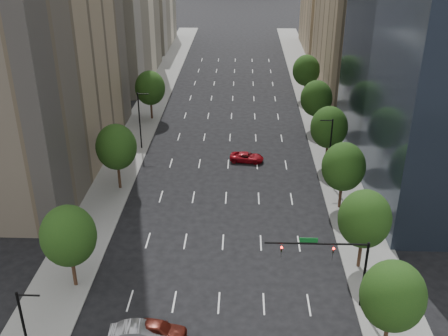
# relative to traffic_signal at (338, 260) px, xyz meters

# --- Properties ---
(sidewalk_left) EXTENTS (6.00, 200.00, 0.15)m
(sidewalk_left) POSITION_rel_traffic_signal_xyz_m (-26.03, 30.00, -5.10)
(sidewalk_left) COLOR slate
(sidewalk_left) RESTS_ON ground
(sidewalk_right) EXTENTS (6.00, 200.00, 0.15)m
(sidewalk_right) POSITION_rel_traffic_signal_xyz_m (4.97, 30.00, -5.10)
(sidewalk_right) COLOR slate
(sidewalk_right) RESTS_ON ground
(filler_left) EXTENTS (14.00, 26.00, 18.00)m
(filler_left) POSITION_rel_traffic_signal_xyz_m (-35.53, 106.00, 3.83)
(filler_left) COLOR beige
(filler_left) RESTS_ON ground
(parking_tan_right) EXTENTS (14.00, 30.00, 30.00)m
(parking_tan_right) POSITION_rel_traffic_signal_xyz_m (14.47, 70.00, 9.83)
(parking_tan_right) COLOR #8C7759
(parking_tan_right) RESTS_ON ground
(filler_right) EXTENTS (14.00, 26.00, 16.00)m
(filler_right) POSITION_rel_traffic_signal_xyz_m (14.47, 103.00, 2.83)
(filler_right) COLOR #8C7759
(filler_right) RESTS_ON ground
(tree_right_0) EXTENTS (5.20, 5.20, 8.39)m
(tree_right_0) POSITION_rel_traffic_signal_xyz_m (3.47, -5.00, 0.22)
(tree_right_0) COLOR #382316
(tree_right_0) RESTS_ON ground
(tree_right_1) EXTENTS (5.20, 5.20, 8.75)m
(tree_right_1) POSITION_rel_traffic_signal_xyz_m (3.47, 6.00, 0.58)
(tree_right_1) COLOR #382316
(tree_right_1) RESTS_ON ground
(tree_right_2) EXTENTS (5.20, 5.20, 8.61)m
(tree_right_2) POSITION_rel_traffic_signal_xyz_m (3.47, 18.00, 0.43)
(tree_right_2) COLOR #382316
(tree_right_2) RESTS_ON ground
(tree_right_3) EXTENTS (5.20, 5.20, 8.89)m
(tree_right_3) POSITION_rel_traffic_signal_xyz_m (3.47, 30.00, 0.72)
(tree_right_3) COLOR #382316
(tree_right_3) RESTS_ON ground
(tree_right_4) EXTENTS (5.20, 5.20, 8.46)m
(tree_right_4) POSITION_rel_traffic_signal_xyz_m (3.47, 44.00, 0.29)
(tree_right_4) COLOR #382316
(tree_right_4) RESTS_ON ground
(tree_right_5) EXTENTS (5.20, 5.20, 8.75)m
(tree_right_5) POSITION_rel_traffic_signal_xyz_m (3.47, 60.00, 0.58)
(tree_right_5) COLOR #382316
(tree_right_5) RESTS_ON ground
(tree_left_0) EXTENTS (5.20, 5.20, 8.75)m
(tree_left_0) POSITION_rel_traffic_signal_xyz_m (-24.53, 2.00, 0.58)
(tree_left_0) COLOR #382316
(tree_left_0) RESTS_ON ground
(tree_left_1) EXTENTS (5.20, 5.20, 8.97)m
(tree_left_1) POSITION_rel_traffic_signal_xyz_m (-24.53, 22.00, 0.79)
(tree_left_1) COLOR #382316
(tree_left_1) RESTS_ON ground
(tree_left_2) EXTENTS (5.20, 5.20, 8.68)m
(tree_left_2) POSITION_rel_traffic_signal_xyz_m (-24.53, 48.00, 0.50)
(tree_left_2) COLOR #382316
(tree_left_2) RESTS_ON ground
(streetlight_rn) EXTENTS (1.70, 0.20, 9.00)m
(streetlight_rn) POSITION_rel_traffic_signal_xyz_m (2.91, 25.00, -0.33)
(streetlight_rn) COLOR black
(streetlight_rn) RESTS_ON ground
(streetlight_ln) EXTENTS (1.70, 0.20, 9.00)m
(streetlight_ln) POSITION_rel_traffic_signal_xyz_m (-23.96, 35.00, -0.33)
(streetlight_ln) COLOR black
(streetlight_ln) RESTS_ON ground
(traffic_signal) EXTENTS (9.12, 0.40, 7.38)m
(traffic_signal) POSITION_rel_traffic_signal_xyz_m (0.00, 0.00, 0.00)
(traffic_signal) COLOR black
(traffic_signal) RESTS_ON ground
(car_maroon) EXTENTS (5.22, 2.58, 1.71)m
(car_maroon) POSITION_rel_traffic_signal_xyz_m (-15.53, -4.63, -4.32)
(car_maroon) COLOR #45120B
(car_maroon) RESTS_ON ground
(car_silver) EXTENTS (5.36, 2.24, 1.72)m
(car_silver) POSITION_rel_traffic_signal_xyz_m (-16.90, -5.05, -4.31)
(car_silver) COLOR #939397
(car_silver) RESTS_ON ground
(car_red_far) EXTENTS (5.12, 2.83, 1.36)m
(car_red_far) POSITION_rel_traffic_signal_xyz_m (-7.86, 31.01, -4.49)
(car_red_far) COLOR maroon
(car_red_far) RESTS_ON ground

